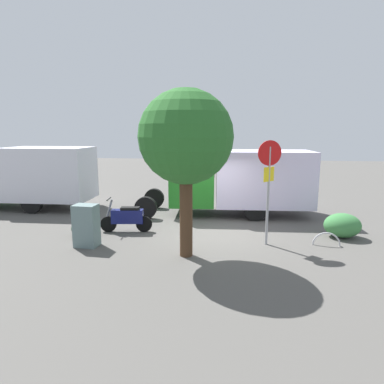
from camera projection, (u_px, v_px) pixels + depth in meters
The scene contains 10 objects.
ground_plane at pixel (213, 233), 11.74m from camera, with size 60.00×60.00×0.00m, color #524F4B.
box_truck_near at pixel (239, 179), 14.05m from camera, with size 7.31×2.67×2.70m.
box_truck_far at pixel (29, 174), 15.24m from camera, with size 6.90×2.47×2.78m.
motorcycle at pixel (127, 217), 11.79m from camera, with size 1.81×0.60×1.20m.
stop_sign at pixel (269, 176), 10.19m from camera, with size 0.71×0.33×3.24m.
street_tree at pixel (186, 138), 9.04m from camera, with size 2.57×2.57×4.64m.
utility_cabinet at pixel (86, 226), 10.30m from camera, with size 0.69×0.50×1.31m, color slate.
bike_rack_hoop at pixel (326, 245), 10.48m from camera, with size 0.85×0.85×0.05m, color #B7B7BC.
shrub_near_sign at pixel (342, 225), 11.21m from camera, with size 1.19×0.98×0.81m, color #3B7D40.
shrub_mid_verge at pixel (83, 228), 11.35m from camera, with size 0.79×0.65×0.54m, color #385A3A.
Camera 1 is at (-0.82, 11.28, 3.53)m, focal length 31.51 mm.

